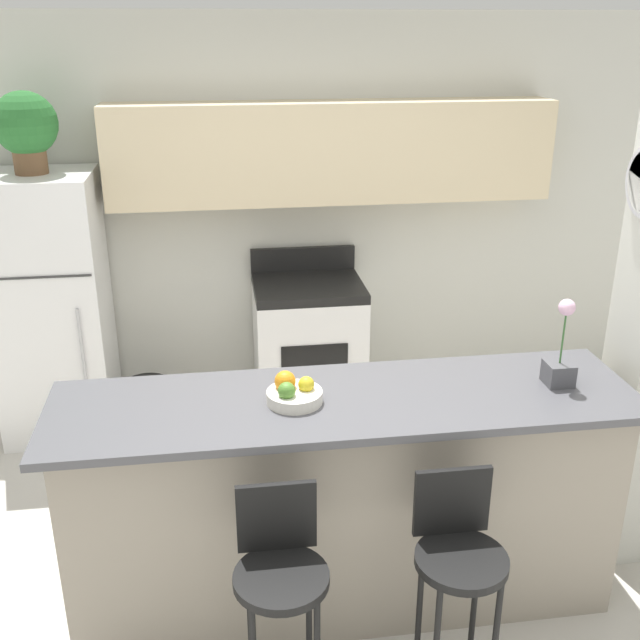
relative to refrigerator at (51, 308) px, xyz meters
The scene contains 11 objects.
ground_plane 2.51m from the refrigerator, 49.90° to the right, with size 14.00×14.00×0.00m, color beige.
wall_back 1.76m from the refrigerator, 10.00° to the left, with size 5.60×0.38×2.55m.
counter_bar 2.39m from the refrigerator, 49.90° to the right, with size 2.44×0.66×1.03m.
refrigerator is the anchor object (origin of this frame).
stove_range 1.65m from the refrigerator, ahead, with size 0.70×0.60×1.07m.
bar_stool_left 2.65m from the refrigerator, 63.10° to the right, with size 0.35×0.35×0.93m.
bar_stool_right 3.01m from the refrigerator, 51.73° to the right, with size 0.35×0.35×0.93m.
potted_plant_on_fridge 1.09m from the refrigerator, 118.60° to the left, with size 0.36×0.36×0.46m.
orchid_vase 3.06m from the refrigerator, 36.55° to the right, with size 0.11×0.11×0.39m.
fruit_bowl 2.25m from the refrigerator, 54.23° to the right, with size 0.23×0.23×0.12m.
trash_bin 0.87m from the refrigerator, 20.14° to the right, with size 0.28×0.28×0.38m.
Camera 1 is at (-0.50, -2.70, 2.47)m, focal length 42.00 mm.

